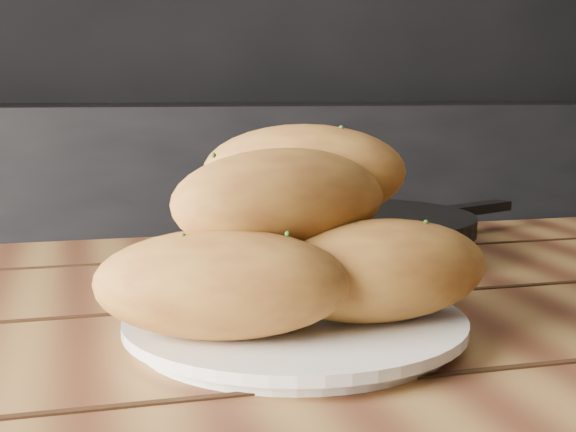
% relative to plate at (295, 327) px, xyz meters
% --- Properties ---
extents(counter, '(2.80, 0.60, 0.90)m').
position_rel_plate_xyz_m(counter, '(0.51, 1.40, -0.31)').
color(counter, black).
rests_on(counter, ground).
extents(plate, '(0.25, 0.25, 0.02)m').
position_rel_plate_xyz_m(plate, '(0.00, 0.00, 0.00)').
color(plate, white).
rests_on(plate, table).
extents(bread_rolls, '(0.30, 0.25, 0.14)m').
position_rel_plate_xyz_m(bread_rolls, '(-0.00, 0.00, 0.07)').
color(bread_rolls, '#B17F31').
rests_on(bread_rolls, plate).
extents(skillet, '(0.41, 0.29, 0.05)m').
position_rel_plate_xyz_m(skillet, '(0.14, 0.29, 0.01)').
color(skillet, black).
rests_on(skillet, table).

